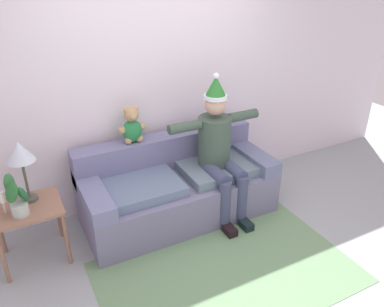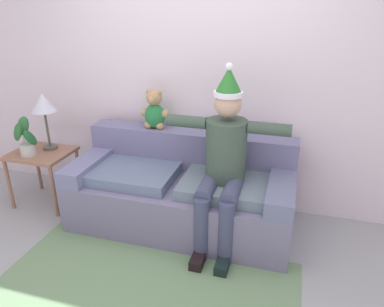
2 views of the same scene
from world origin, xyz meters
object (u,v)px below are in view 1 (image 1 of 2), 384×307
object	(u,v)px
side_table	(28,215)
person_seated	(219,147)
table_lamp	(20,155)
teddy_bear	(132,126)
candle_tall	(3,200)
potted_plant	(17,198)
couch	(177,187)

from	to	relation	value
side_table	person_seated	bearing A→B (deg)	-3.36
table_lamp	teddy_bear	bearing A→B (deg)	11.75
teddy_bear	candle_tall	distance (m)	1.35
side_table	potted_plant	world-z (taller)	potted_plant
person_seated	side_table	world-z (taller)	person_seated
teddy_bear	couch	bearing A→B (deg)	-37.04
person_seated	side_table	bearing A→B (deg)	176.64
teddy_bear	candle_tall	bearing A→B (deg)	-165.03
person_seated	potted_plant	world-z (taller)	person_seated
person_seated	teddy_bear	size ratio (longest dim) A/B	3.99
couch	candle_tall	distance (m)	1.67
couch	candle_tall	size ratio (longest dim) A/B	9.57
table_lamp	potted_plant	world-z (taller)	table_lamp
potted_plant	candle_tall	size ratio (longest dim) A/B	1.88
side_table	candle_tall	size ratio (longest dim) A/B	2.77
couch	candle_tall	world-z (taller)	couch
candle_tall	side_table	bearing A→B (deg)	7.04
couch	person_seated	world-z (taller)	person_seated
couch	potted_plant	size ratio (longest dim) A/B	5.08
side_table	potted_plant	distance (m)	0.28
side_table	couch	bearing A→B (deg)	2.01
couch	teddy_bear	bearing A→B (deg)	142.96
teddy_bear	potted_plant	xyz separation A→B (m)	(-1.16, -0.43, -0.26)
person_seated	candle_tall	xyz separation A→B (m)	(-2.04, 0.09, -0.07)
couch	table_lamp	size ratio (longest dim) A/B	3.49
person_seated	table_lamp	size ratio (longest dim) A/B	2.66
teddy_bear	potted_plant	world-z (taller)	teddy_bear
couch	candle_tall	bearing A→B (deg)	-177.49
table_lamp	candle_tall	xyz separation A→B (m)	(-0.21, -0.12, -0.32)
teddy_bear	candle_tall	xyz separation A→B (m)	(-1.27, -0.34, -0.29)
side_table	potted_plant	xyz separation A→B (m)	(-0.05, -0.11, 0.25)
potted_plant	teddy_bear	bearing A→B (deg)	20.34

